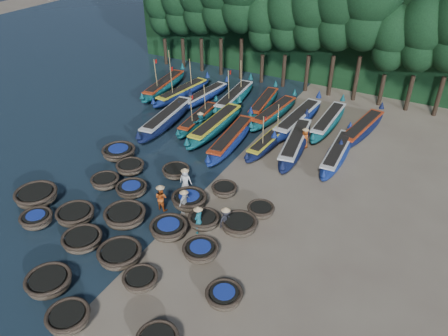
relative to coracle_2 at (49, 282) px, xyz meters
The scene contains 56 objects.
ground 9.67m from the coracle_2, 75.90° to the left, with size 120.00×120.00×0.00m, color #7B705A.
foliage_wall 33.27m from the coracle_2, 85.90° to the left, with size 40.00×3.00×10.00m, color black.
coracle_2 is the anchor object (origin of this frame).
coracle_3 2.61m from the coracle_2, 24.71° to the right, with size 1.96×1.96×0.75m.
coracle_5 5.22m from the coracle_2, 144.34° to the left, with size 1.85×1.85×0.74m.
coracle_6 3.09m from the coracle_2, 103.84° to the left, with size 2.25×2.25×0.71m.
coracle_7 3.54m from the coracle_2, 60.05° to the left, with size 2.73×2.73×0.76m.
coracle_8 4.34m from the coracle_2, 31.06° to the left, with size 1.98×1.98×0.63m.
coracle_9 8.40m from the coracle_2, 22.81° to the left, with size 1.96×1.96×0.68m.
coracle_10 7.52m from the coracle_2, 142.51° to the left, with size 2.57×2.57×0.85m.
coracle_11 5.13m from the coracle_2, 120.77° to the left, with size 2.21×2.21×0.73m.
coracle_12 5.64m from the coracle_2, 89.93° to the left, with size 2.42×2.42×0.81m.
coracle_13 6.55m from the coracle_2, 64.25° to the left, with size 2.39×2.39×0.80m.
coracle_14 7.46m from the coracle_2, 45.45° to the left, with size 2.19×2.19×0.67m.
coracle_15 8.58m from the coracle_2, 113.62° to the left, with size 1.92×1.92×0.72m.
coracle_16 8.17m from the coracle_2, 100.20° to the left, with size 2.43×2.43×0.64m.
coracle_17 9.01m from the coracle_2, 74.34° to the left, with size 2.17×2.17×0.80m.
coracle_18 8.56m from the coracle_2, 61.11° to the left, with size 2.20×2.20×0.71m.
coracle_19 10.11m from the coracle_2, 53.07° to the left, with size 2.35×2.35×0.74m.
coracle_20 12.22m from the coracle_2, 114.35° to the left, with size 2.57×2.57×0.79m.
coracle_21 10.45m from the coracle_2, 107.24° to the left, with size 2.21×2.21×0.72m.
coracle_22 11.06m from the coracle_2, 90.67° to the left, with size 2.13×2.13×0.66m.
coracle_23 11.37m from the coracle_2, 71.01° to the left, with size 1.62×1.62×0.65m.
coracle_24 11.92m from the coracle_2, 56.56° to the left, with size 1.62×1.62×0.64m.
long_boat_2 17.83m from the coracle_2, 106.31° to the left, with size 2.52×9.05×1.60m.
long_boat_3 18.59m from the coracle_2, 98.66° to the left, with size 1.84×7.23×3.08m.
long_boat_4 17.95m from the coracle_2, 93.00° to the left, with size 1.61×8.90×1.57m.
long_boat_5 16.59m from the coracle_2, 85.95° to the left, with size 2.21×8.57×1.51m.
long_boat_6 18.11m from the coracle_2, 77.99° to the left, with size 1.75×7.24×3.08m.
long_boat_7 19.00m from the coracle_2, 72.81° to the left, with size 2.78×8.72×1.55m.
long_boat_8 20.23m from the coracle_2, 64.50° to the left, with size 1.64×7.86×1.38m.
long_boat_9 24.70m from the coracle_2, 112.20° to the left, with size 2.52×8.48×3.63m.
long_boat_10 23.40m from the coracle_2, 107.26° to the left, with size 2.37×7.99×3.42m.
long_boat_11 23.22m from the coracle_2, 101.90° to the left, with size 2.13×7.45×1.32m.
long_boat_12 23.62m from the coracle_2, 95.25° to the left, with size 2.13×8.51×3.62m.
long_boat_13 23.70m from the coracle_2, 88.48° to the left, with size 2.18×7.60×1.35m.
long_boat_14 22.44m from the coracle_2, 84.40° to the left, with size 2.11×7.94×1.40m.
long_boat_15 22.39m from the coracle_2, 78.60° to the left, with size 2.18×9.06×1.60m.
long_boat_16 23.82m from the coracle_2, 73.75° to the left, with size 1.50×8.28×1.46m.
long_boat_17 24.65m from the coracle_2, 67.69° to the left, with size 2.73×8.26×1.47m.
fisherman_0 10.01m from the coracle_2, 82.01° to the left, with size 0.89×0.68×1.82m.
fisherman_1 8.07m from the coracle_2, 58.81° to the left, with size 0.52×0.65×1.87m.
fisherman_2 7.77m from the coracle_2, 81.74° to the left, with size 0.84×0.68×1.81m.
fisherman_3 9.46m from the coracle_2, 55.08° to the left, with size 0.75×1.07×1.70m.
fisherman_4 8.43m from the coracle_2, 72.60° to the left, with size 0.52×0.92×1.72m.
fisherman_5 17.51m from the coracle_2, 96.54° to the left, with size 1.05×1.55×1.80m.
fisherman_6 19.81m from the coracle_2, 72.09° to the left, with size 0.89×0.85×1.73m.
tree_0 32.86m from the coracle_2, 114.92° to the left, with size 3.68×3.68×8.68m.
tree_1 32.10m from the coracle_2, 111.12° to the left, with size 4.09×4.09×9.65m.
tree_5 29.97m from the coracle_2, 94.18° to the left, with size 3.68×3.68×8.68m.
tree_6 30.02m from the coracle_2, 89.70° to the left, with size 4.09×4.09×9.65m.
tree_7 30.27m from the coracle_2, 85.22° to the left, with size 4.51×4.51×10.63m.
tree_8 30.70m from the coracle_2, 80.81° to the left, with size 4.92×4.92×11.60m.
tree_9 31.31m from the coracle_2, 76.50° to the left, with size 5.34×5.34×12.58m.
tree_10 31.32m from the coracle_2, 72.34° to the left, with size 3.68×3.68×8.68m.
tree_11 32.21m from the coracle_2, 68.36° to the left, with size 4.09×4.09×9.65m.
Camera 1 is at (11.95, -18.27, 16.12)m, focal length 35.00 mm.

